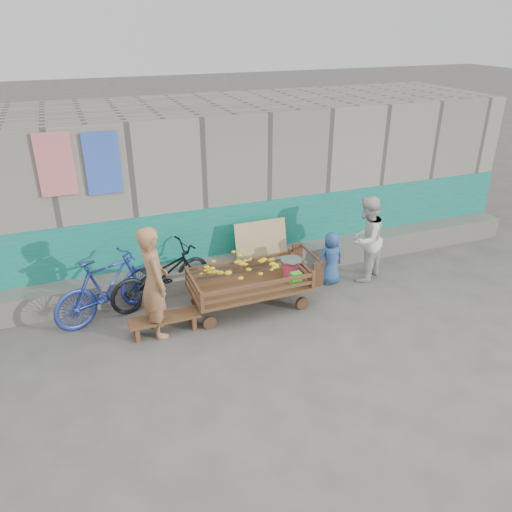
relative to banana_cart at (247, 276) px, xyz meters
name	(u,v)px	position (x,y,z in m)	size (l,w,h in m)	color
ground	(297,345)	(0.32, -1.27, -0.62)	(80.00, 80.00, 0.00)	#514F49
building_wall	(215,179)	(0.32, 2.78, 0.84)	(12.00, 3.50, 3.00)	gray
banana_cart	(247,276)	(0.00, 0.00, 0.00)	(2.16, 0.98, 0.92)	brown
bench	(164,321)	(-1.47, -0.20, -0.42)	(1.11, 0.33, 0.28)	brown
vendor_man	(154,282)	(-1.57, -0.17, 0.28)	(0.66, 0.43, 1.80)	#A47149
woman	(366,239)	(2.42, 0.22, 0.19)	(0.79, 0.62, 1.63)	silver
child	(331,258)	(1.76, 0.31, -0.12)	(0.49, 0.32, 1.00)	#2B5499
bicycle_dark	(161,275)	(-1.30, 0.78, -0.12)	(0.67, 1.91, 1.00)	black
bicycle_blue	(108,287)	(-2.20, 0.58, -0.06)	(0.53, 1.86, 1.12)	#293C9A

